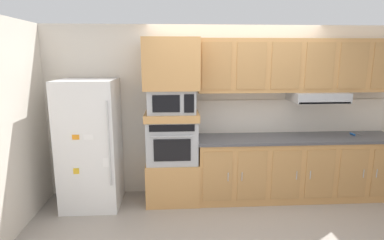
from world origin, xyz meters
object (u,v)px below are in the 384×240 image
object	(u,v)px
screwdriver	(353,134)
microwave	(172,101)
built_in_oven	(172,140)
refrigerator	(90,144)

from	to	relation	value
screwdriver	microwave	bearing A→B (deg)	-179.05
built_in_oven	microwave	distance (m)	0.56
refrigerator	screwdriver	world-z (taller)	refrigerator
refrigerator	microwave	distance (m)	1.26
microwave	screwdriver	xyz separation A→B (m)	(2.66, 0.04, -0.53)
refrigerator	microwave	size ratio (longest dim) A/B	2.73
refrigerator	screwdriver	distance (m)	3.79
microwave	screwdriver	bearing A→B (deg)	0.95
microwave	screwdriver	size ratio (longest dim) A/B	4.64
refrigerator	microwave	world-z (taller)	refrigerator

